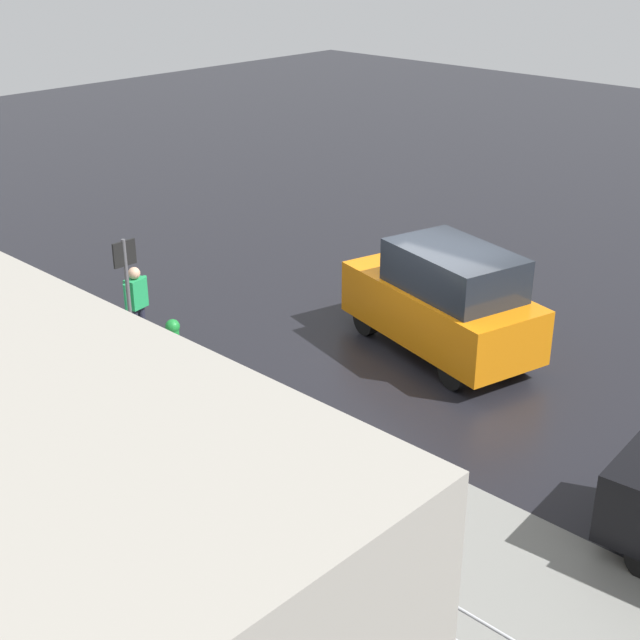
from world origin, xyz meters
name	(u,v)px	position (x,y,z in m)	size (l,w,h in m)	color
ground_plane	(413,359)	(0.00, 0.00, 0.00)	(60.00, 60.00, 0.00)	black
kerb_strip	(240,449)	(0.00, 4.20, 0.02)	(24.00, 3.20, 0.04)	slate
moving_hatchback	(444,300)	(-0.17, -0.60, 1.03)	(4.20, 2.60, 2.06)	orange
fire_hydrant	(174,340)	(3.09, 3.01, 0.40)	(0.42, 0.31, 0.80)	#197A2D
pedestrian	(137,302)	(3.91, 3.16, 0.96)	(0.30, 0.56, 1.62)	#1E8C4C
metal_railing	(248,501)	(-1.82, 5.65, 0.73)	(10.32, 0.04, 1.05)	#B7BABF
sign_post	(127,285)	(3.38, 3.68, 1.58)	(0.07, 0.44, 2.40)	#4C4C51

